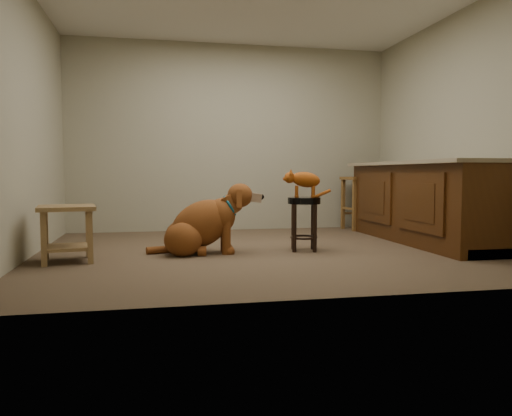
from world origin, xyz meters
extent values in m
cube|color=brown|center=(0.00, 0.00, 0.00)|extent=(4.50, 4.00, 0.01)
cube|color=#9F9B80|center=(0.00, 2.00, 1.30)|extent=(4.50, 0.04, 2.60)
cube|color=#9F9B80|center=(0.00, -2.00, 1.30)|extent=(4.50, 0.04, 2.60)
cube|color=#9F9B80|center=(-2.25, 0.00, 1.30)|extent=(0.04, 4.00, 2.60)
cube|color=#9F9B80|center=(2.25, 0.00, 1.30)|extent=(0.04, 4.00, 2.60)
cube|color=#49270D|center=(1.95, 0.30, 0.45)|extent=(0.60, 2.50, 0.90)
cube|color=gray|center=(1.92, 0.30, 0.92)|extent=(0.70, 2.56, 0.04)
cube|color=black|center=(1.99, 0.30, 0.05)|extent=(0.52, 2.50, 0.10)
cube|color=#49270D|center=(1.64, -0.25, 0.50)|extent=(0.02, 0.90, 0.62)
cube|color=#49270D|center=(1.64, 0.85, 0.50)|extent=(0.02, 0.90, 0.62)
cube|color=#3C1F0A|center=(1.63, -0.25, 0.50)|extent=(0.02, 0.60, 0.40)
cube|color=#3C1F0A|center=(1.63, 0.85, 0.50)|extent=(0.02, 0.60, 0.40)
cylinder|color=black|center=(0.56, 0.01, 0.24)|extent=(0.04, 0.04, 0.49)
cylinder|color=black|center=(0.35, 0.06, 0.24)|extent=(0.04, 0.04, 0.49)
cylinder|color=black|center=(0.51, -0.19, 0.24)|extent=(0.04, 0.04, 0.49)
cylinder|color=black|center=(0.31, -0.14, 0.24)|extent=(0.04, 0.04, 0.49)
torus|color=black|center=(0.43, -0.07, 0.14)|extent=(0.34, 0.34, 0.02)
cylinder|color=black|center=(0.43, -0.07, 0.52)|extent=(0.34, 0.34, 0.07)
cube|color=brown|center=(1.91, 1.83, 0.36)|extent=(0.05, 0.05, 0.71)
cube|color=brown|center=(1.59, 1.79, 0.36)|extent=(0.05, 0.05, 0.71)
cube|color=brown|center=(1.95, 1.51, 0.36)|extent=(0.05, 0.05, 0.71)
cube|color=brown|center=(1.63, 1.47, 0.36)|extent=(0.05, 0.05, 0.71)
cube|color=brown|center=(1.77, 1.65, 0.73)|extent=(0.45, 0.45, 0.04)
cube|color=olive|center=(-1.70, -0.04, 0.24)|extent=(0.05, 0.05, 0.47)
cube|color=olive|center=(-2.08, -0.10, 0.24)|extent=(0.05, 0.05, 0.47)
cube|color=olive|center=(-1.64, -0.41, 0.24)|extent=(0.05, 0.05, 0.47)
cube|color=olive|center=(-2.02, -0.47, 0.24)|extent=(0.05, 0.05, 0.47)
cube|color=olive|center=(-1.86, -0.26, 0.49)|extent=(0.56, 0.56, 0.04)
cube|color=olive|center=(-1.86, -0.26, 0.13)|extent=(0.48, 0.48, 0.03)
ellipsoid|color=brown|center=(-0.79, 0.13, 0.16)|extent=(0.39, 0.33, 0.34)
ellipsoid|color=brown|center=(-0.81, -0.15, 0.16)|extent=(0.39, 0.33, 0.34)
cylinder|color=brown|center=(-0.61, 0.13, 0.04)|extent=(0.09, 0.11, 0.11)
cylinder|color=brown|center=(-0.63, -0.18, 0.04)|extent=(0.09, 0.11, 0.11)
ellipsoid|color=brown|center=(-0.62, -0.02, 0.30)|extent=(0.79, 0.45, 0.69)
ellipsoid|color=brown|center=(-0.42, -0.04, 0.38)|extent=(0.30, 0.33, 0.35)
cylinder|color=brown|center=(-0.38, 0.06, 0.20)|extent=(0.09, 0.09, 0.40)
cylinder|color=brown|center=(-0.39, -0.13, 0.20)|extent=(0.09, 0.09, 0.40)
sphere|color=brown|center=(-0.34, 0.05, 0.03)|extent=(0.11, 0.11, 0.11)
sphere|color=brown|center=(-0.36, -0.14, 0.03)|extent=(0.11, 0.11, 0.11)
cylinder|color=brown|center=(-0.34, -0.04, 0.49)|extent=(0.26, 0.20, 0.25)
ellipsoid|color=brown|center=(-0.23, -0.05, 0.58)|extent=(0.27, 0.25, 0.24)
cube|color=#95775D|center=(-0.10, -0.06, 0.56)|extent=(0.17, 0.10, 0.11)
sphere|color=black|center=(-0.02, -0.06, 0.56)|extent=(0.06, 0.06, 0.06)
cube|color=brown|center=(-0.25, 0.06, 0.55)|extent=(0.06, 0.07, 0.18)
cube|color=brown|center=(-0.26, -0.16, 0.55)|extent=(0.06, 0.07, 0.18)
torus|color=#0B4C5E|center=(-0.34, -0.04, 0.47)|extent=(0.15, 0.24, 0.21)
cylinder|color=#D8BF4C|center=(-0.29, -0.05, 0.40)|extent=(0.01, 0.05, 0.05)
cylinder|color=brown|center=(-1.01, 0.05, 0.04)|extent=(0.32, 0.16, 0.07)
ellipsoid|color=#96420F|center=(0.45, -0.07, 0.74)|extent=(0.34, 0.21, 0.20)
cylinder|color=#96420F|center=(0.37, -0.01, 0.61)|extent=(0.03, 0.03, 0.12)
sphere|color=#96420F|center=(0.37, -0.01, 0.57)|extent=(0.04, 0.04, 0.04)
cylinder|color=#96420F|center=(0.35, -0.09, 0.61)|extent=(0.03, 0.03, 0.12)
sphere|color=#96420F|center=(0.35, -0.09, 0.57)|extent=(0.04, 0.04, 0.04)
cylinder|color=#96420F|center=(0.53, -0.05, 0.61)|extent=(0.03, 0.03, 0.12)
sphere|color=#96420F|center=(0.53, -0.05, 0.57)|extent=(0.04, 0.04, 0.04)
cylinder|color=#96420F|center=(0.51, -0.13, 0.61)|extent=(0.03, 0.03, 0.12)
sphere|color=#96420F|center=(0.51, -0.13, 0.57)|extent=(0.04, 0.04, 0.04)
sphere|color=#96420F|center=(0.29, -0.03, 0.76)|extent=(0.11, 0.11, 0.11)
sphere|color=#96420F|center=(0.24, -0.02, 0.75)|extent=(0.04, 0.04, 0.04)
sphere|color=brown|center=(0.22, -0.02, 0.75)|extent=(0.02, 0.02, 0.02)
cone|color=#96420F|center=(0.31, 0.00, 0.82)|extent=(0.06, 0.06, 0.05)
cone|color=#C66B60|center=(0.30, 0.00, 0.82)|extent=(0.03, 0.03, 0.03)
cone|color=#96420F|center=(0.29, -0.07, 0.82)|extent=(0.06, 0.06, 0.05)
cone|color=#C66B60|center=(0.29, -0.07, 0.82)|extent=(0.03, 0.03, 0.03)
cylinder|color=#96420F|center=(0.61, -0.06, 0.58)|extent=(0.24, 0.08, 0.11)
camera|label=1|loc=(-1.08, -4.99, 0.80)|focal=35.00mm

